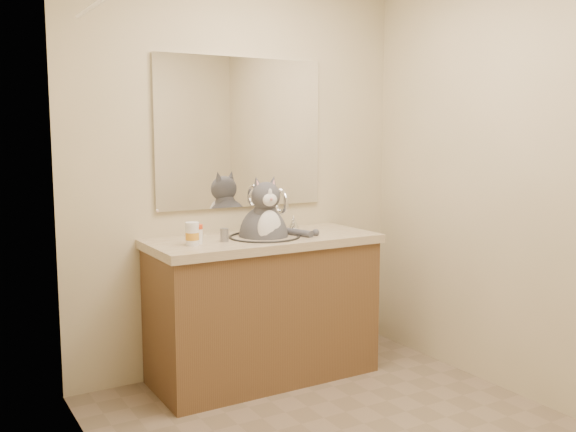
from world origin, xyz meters
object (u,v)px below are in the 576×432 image
object	(u,v)px
pill_bottle_redcap	(197,234)
pill_bottle_orange	(192,234)
cat	(265,233)
grey_canister	(224,235)

from	to	relation	value
pill_bottle_redcap	pill_bottle_orange	distance (m)	0.06
cat	pill_bottle_redcap	world-z (taller)	cat
cat	grey_canister	bearing A→B (deg)	-162.25
cat	pill_bottle_redcap	distance (m)	0.44
cat	pill_bottle_redcap	size ratio (longest dim) A/B	5.31
pill_bottle_orange	pill_bottle_redcap	bearing A→B (deg)	40.39
pill_bottle_redcap	grey_canister	xyz separation A→B (m)	(0.15, -0.02, -0.02)
cat	pill_bottle_orange	xyz separation A→B (m)	(-0.48, -0.07, 0.04)
grey_canister	pill_bottle_redcap	bearing A→B (deg)	174.20
cat	pill_bottle_orange	size ratio (longest dim) A/B	4.47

